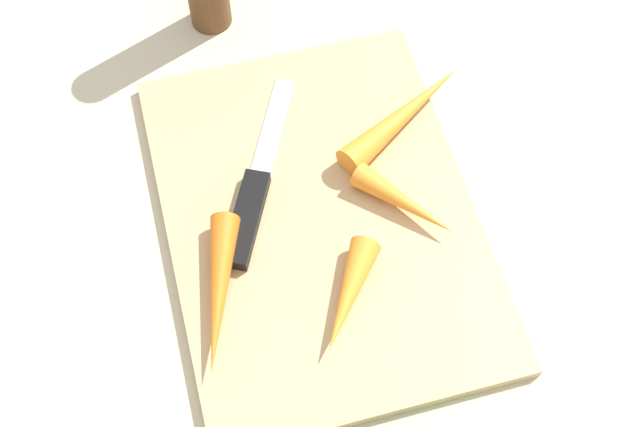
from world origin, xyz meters
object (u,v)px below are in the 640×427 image
object	(u,v)px
carrot_short	(351,295)
carrot_long	(219,293)
cutting_board	(320,217)
carrot_longest	(404,115)
carrot_shortest	(404,202)
knife	(250,206)

from	to	relation	value
carrot_short	carrot_long	bearing A→B (deg)	-72.74
cutting_board	carrot_longest	world-z (taller)	carrot_longest
carrot_short	carrot_long	xyz separation A→B (m)	(-0.03, -0.10, -0.00)
carrot_short	carrot_shortest	size ratio (longest dim) A/B	1.02
knife	carrot_short	xyz separation A→B (m)	(0.11, 0.06, 0.01)
carrot_short	knife	bearing A→B (deg)	-117.09
cutting_board	knife	world-z (taller)	knife
carrot_shortest	carrot_longest	xyz separation A→B (m)	(-0.09, 0.03, 0.00)
knife	carrot_long	size ratio (longest dim) A/B	1.40
carrot_long	carrot_longest	distance (m)	0.23
knife	carrot_shortest	bearing A→B (deg)	-78.96
knife	carrot_long	xyz separation A→B (m)	(0.08, -0.04, 0.01)
knife	carrot_shortest	size ratio (longest dim) A/B	1.95
cutting_board	carrot_shortest	size ratio (longest dim) A/B	3.72
cutting_board	carrot_longest	distance (m)	0.12
carrot_short	carrot_long	distance (m)	0.11
cutting_board	knife	xyz separation A→B (m)	(-0.02, -0.06, 0.01)
knife	carrot_longest	distance (m)	0.16
knife	carrot_shortest	world-z (taller)	carrot_shortest
carrot_shortest	carrot_long	world-z (taller)	carrot_long
cutting_board	carrot_short	xyz separation A→B (m)	(0.09, 0.00, 0.02)
cutting_board	carrot_short	size ratio (longest dim) A/B	3.66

